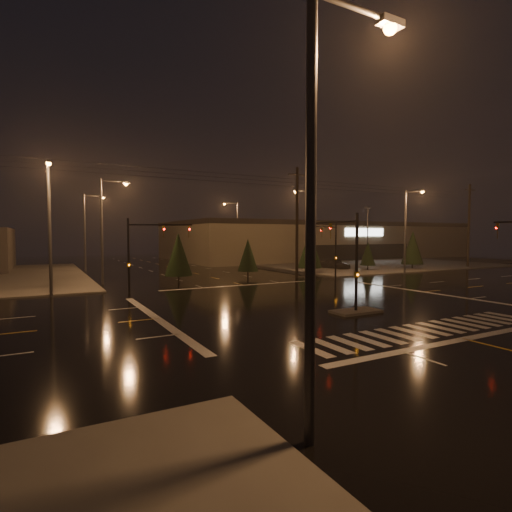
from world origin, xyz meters
The scene contains 26 objects.
ground centered at (0.00, 0.00, 0.00)m, with size 140.00×140.00×0.00m, color black.
sidewalk_ne centered at (30.00, 30.00, 0.06)m, with size 36.00×36.00×0.12m, color #4C4944.
median_island centered at (0.00, -4.00, 0.07)m, with size 3.00×1.60×0.15m, color #4C4944.
crosswalk centered at (0.00, -9.00, 0.01)m, with size 15.00×2.60×0.01m, color beige.
stop_bar_near centered at (0.00, -11.00, 0.01)m, with size 16.00×0.50×0.01m, color beige.
stop_bar_far centered at (0.00, 11.00, 0.01)m, with size 16.00×0.50×0.01m, color beige.
parking_lot centered at (35.00, 28.00, 0.04)m, with size 50.00×24.00×0.08m, color black.
retail_building centered at (35.00, 45.99, 3.84)m, with size 60.20×28.30×7.20m.
signal_mast_median centered at (0.00, -3.07, 3.75)m, with size 0.25×4.59×6.00m.
signal_mast_ne centered at (9.50, 10.14, 3.79)m, with size 4.84×1.86×6.00m.
signal_mast_nw centered at (-9.50, 10.14, 3.79)m, with size 4.84×1.86×6.00m.
streetlight_0 centered at (-11.18, -15.00, 5.80)m, with size 2.77×0.32×10.00m.
streetlight_1 centered at (-11.18, 18.00, 5.80)m, with size 2.77×0.32×10.00m.
streetlight_2 centered at (-11.18, 34.00, 5.80)m, with size 2.77×0.32×10.00m.
streetlight_3 centered at (11.18, 16.00, 5.80)m, with size 2.77×0.32×10.00m.
streetlight_4 centered at (11.18, 36.00, 5.80)m, with size 2.77×0.32×10.00m.
streetlight_5 centered at (-16.00, 11.18, 5.80)m, with size 0.32×2.77×10.00m.
streetlight_6 centered at (22.00, 11.18, 5.80)m, with size 0.32×2.77×10.00m.
utility_pole_1 centered at (8.00, 14.00, 6.13)m, with size 2.20×0.32×12.00m.
utility_pole_2 centered at (38.00, 14.00, 6.13)m, with size 2.20×0.32×12.00m.
conifer_0 centered at (12.24, 17.42, 3.02)m, with size 2.97×2.97×5.34m.
conifer_1 centered at (21.30, 16.94, 2.26)m, with size 2.00×2.00×3.82m.
conifer_2 centered at (28.43, 15.79, 2.99)m, with size 2.93×2.93×5.28m.
conifer_3 centered at (-4.72, 15.92, 2.81)m, with size 2.70×2.70×4.91m.
conifer_4 centered at (3.47, 16.90, 2.49)m, with size 2.29×2.29×4.28m.
car_parked centered at (18.91, 20.74, 0.76)m, with size 1.80×4.46×1.52m, color black.
Camera 1 is at (-16.70, -22.07, 4.67)m, focal length 28.00 mm.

